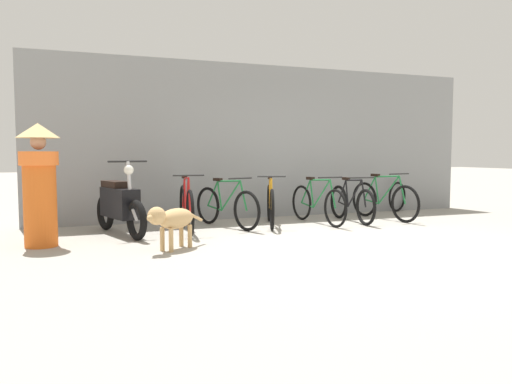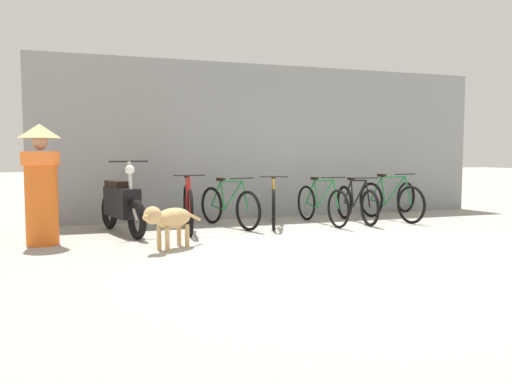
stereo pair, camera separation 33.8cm
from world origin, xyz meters
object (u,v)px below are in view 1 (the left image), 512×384
bicycle_2 (270,205)px  spare_tire_left (397,197)px  bicycle_5 (384,200)px  stray_dog (172,219)px  bicycle_3 (317,204)px  person_in_robes (39,180)px  motorcycle (120,205)px  bicycle_4 (351,203)px  bicycle_0 (186,208)px  bicycle_1 (226,207)px

bicycle_2 → spare_tire_left: (3.24, 0.90, -0.04)m
bicycle_5 → stray_dog: size_ratio=1.96×
bicycle_3 → person_in_robes: (-4.38, -0.62, 0.52)m
stray_dog → person_in_robes: 1.83m
motorcycle → spare_tire_left: (5.72, 1.01, -0.13)m
bicycle_5 → bicycle_2: bearing=-99.9°
bicycle_4 → stray_dog: bicycle_4 is taller
stray_dog → bicycle_0: bearing=-147.4°
bicycle_0 → stray_dog: bicycle_0 is taller
bicycle_0 → person_in_robes: person_in_robes is taller
bicycle_2 → bicycle_4: size_ratio=1.00×
bicycle_3 → bicycle_5: 1.40m
bicycle_5 → person_in_robes: bearing=-92.2°
bicycle_2 → bicycle_3: size_ratio=0.95×
spare_tire_left → bicycle_3: bearing=-157.5°
person_in_robes → motorcycle: bearing=-146.4°
bicycle_0 → bicycle_5: (3.73, 0.14, -0.02)m
motorcycle → bicycle_5: bearing=74.7°
stray_dog → person_in_robes: person_in_robes is taller
bicycle_1 → stray_dog: 2.03m
spare_tire_left → motorcycle: bearing=-170.0°
bicycle_4 → person_in_robes: (-5.05, -0.61, 0.53)m
spare_tire_left → stray_dog: bearing=-154.7°
bicycle_4 → person_in_robes: person_in_robes is taller
bicycle_2 → person_in_robes: 3.64m
bicycle_2 → bicycle_4: bearing=106.0°
bicycle_1 → bicycle_4: 2.28m
bicycle_2 → spare_tire_left: bicycle_2 is taller
bicycle_3 → bicycle_5: bearing=87.1°
bicycle_4 → bicycle_2: bearing=-90.9°
stray_dog → person_in_robes: size_ratio=0.54×
bicycle_3 → motorcycle: bearing=-94.5°
bicycle_4 → spare_tire_left: bicycle_4 is taller
stray_dog → person_in_robes: bearing=-66.4°
bicycle_2 → bicycle_5: (2.24, -0.04, 0.00)m
bicycle_0 → motorcycle: motorcycle is taller
bicycle_0 → person_in_robes: size_ratio=1.05×
bicycle_4 → motorcycle: size_ratio=0.93×
bicycle_3 → bicycle_5: (1.40, 0.05, 0.01)m
person_in_robes → spare_tire_left: 6.99m
person_in_robes → spare_tire_left: size_ratio=2.56×
bicycle_0 → bicycle_1: (0.72, 0.23, -0.03)m
bicycle_0 → bicycle_5: 3.73m
bicycle_3 → bicycle_4: 0.67m
bicycle_0 → bicycle_5: bicycle_0 is taller
bicycle_1 → bicycle_0: bearing=-92.0°
bicycle_1 → stray_dog: (-1.22, -1.62, 0.05)m
bicycle_5 → motorcycle: 4.72m
bicycle_4 → bicycle_3: bearing=-88.2°
bicycle_3 → bicycle_1: bearing=-100.0°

